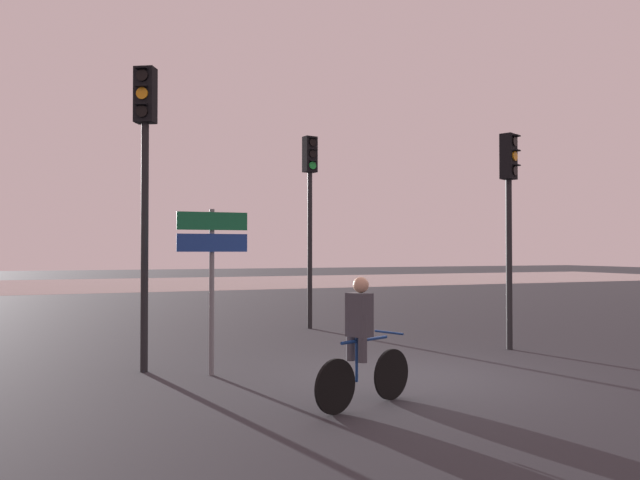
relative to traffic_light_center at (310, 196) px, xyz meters
name	(u,v)px	position (x,y,z in m)	size (l,w,h in m)	color
ground_plane	(411,377)	(-0.71, -6.20, -3.33)	(120.00, 120.00, 0.00)	#28282D
water_strip	(158,284)	(-0.71, 23.78, -3.33)	(80.00, 16.00, 0.01)	gray
traffic_light_center	(310,196)	(0.00, 0.00, 0.00)	(0.36, 0.38, 4.83)	black
traffic_light_near_left	(145,161)	(-4.48, -4.25, 0.05)	(0.40, 0.42, 4.92)	black
traffic_light_near_right	(509,199)	(2.48, -4.57, -0.36)	(0.39, 0.41, 4.27)	black
direction_sign_post	(212,260)	(-3.53, -4.95, -1.54)	(1.10, 0.13, 2.60)	slate
cyclist	(361,341)	(-2.23, -7.61, -2.51)	(1.59, 0.75, 1.62)	black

